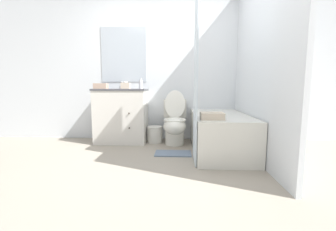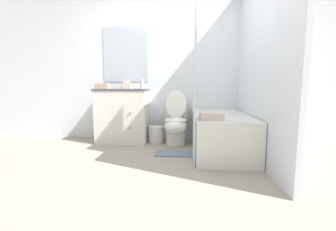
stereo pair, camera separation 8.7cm
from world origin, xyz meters
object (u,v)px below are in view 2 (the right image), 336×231
at_px(wastebasket, 156,134).
at_px(soap_dispenser, 142,84).
at_px(sink_faucet, 125,87).
at_px(bathtub, 220,133).
at_px(vanity_cabinet, 123,115).
at_px(hand_towel_folded, 102,86).
at_px(tissue_box, 127,86).
at_px(toilet, 176,123).
at_px(bath_towel_folded, 211,116).
at_px(bath_mat, 173,153).

xyz_separation_m(wastebasket, soap_dispenser, (-0.22, 0.00, 0.83)).
relative_size(sink_faucet, bathtub, 0.10).
bearing_deg(vanity_cabinet, hand_towel_folded, -150.12).
bearing_deg(soap_dispenser, wastebasket, -0.74).
distance_m(tissue_box, soap_dispenser, 0.31).
bearing_deg(vanity_cabinet, toilet, -6.25).
relative_size(hand_towel_folded, bath_towel_folded, 0.74).
xyz_separation_m(vanity_cabinet, wastebasket, (0.56, -0.01, -0.32)).
height_order(hand_towel_folded, bath_mat, hand_towel_folded).
height_order(sink_faucet, wastebasket, sink_faucet).
bearing_deg(bathtub, bath_mat, -165.63).
bearing_deg(sink_faucet, soap_dispenser, -28.21).
xyz_separation_m(vanity_cabinet, sink_faucet, (-0.00, 0.17, 0.47)).
distance_m(sink_faucet, hand_towel_folded, 0.44).
distance_m(vanity_cabinet, wastebasket, 0.64).
bearing_deg(tissue_box, bath_mat, -43.62).
xyz_separation_m(sink_faucet, hand_towel_folded, (-0.28, -0.33, 0.01)).
bearing_deg(wastebasket, bath_mat, -63.73).
height_order(toilet, soap_dispenser, soap_dispenser).
relative_size(sink_faucet, hand_towel_folded, 0.69).
bearing_deg(wastebasket, toilet, -15.03).
xyz_separation_m(toilet, tissue_box, (-0.84, 0.23, 0.61)).
height_order(wastebasket, tissue_box, tissue_box).
relative_size(wastebasket, bath_towel_folded, 0.97).
bearing_deg(bathtub, toilet, 148.96).
xyz_separation_m(wastebasket, bath_towel_folded, (0.80, -0.97, 0.45)).
height_order(tissue_box, hand_towel_folded, tissue_box).
bearing_deg(hand_towel_folded, bath_mat, -23.33).
relative_size(sink_faucet, soap_dispenser, 0.84).
distance_m(bathtub, wastebasket, 1.11).
xyz_separation_m(hand_towel_folded, bath_mat, (1.16, -0.50, -0.93)).
distance_m(bathtub, bath_towel_folded, 0.61).
height_order(soap_dispenser, bath_towel_folded, soap_dispenser).
height_order(vanity_cabinet, hand_towel_folded, hand_towel_folded).
distance_m(bathtub, soap_dispenser, 1.48).
bearing_deg(bath_towel_folded, bath_mat, 146.24).
bearing_deg(wastebasket, soap_dispenser, 179.26).
xyz_separation_m(wastebasket, bath_mat, (0.32, -0.65, -0.13)).
distance_m(vanity_cabinet, toilet, 0.91).
relative_size(vanity_cabinet, bath_towel_folded, 3.23).
bearing_deg(toilet, hand_towel_folded, -176.95).
relative_size(soap_dispenser, bath_towel_folded, 0.61).
relative_size(vanity_cabinet, hand_towel_folded, 4.36).
distance_m(hand_towel_folded, bath_towel_folded, 1.86).
distance_m(sink_faucet, wastebasket, 0.99).
height_order(toilet, wastebasket, toilet).
relative_size(vanity_cabinet, sink_faucet, 6.29).
distance_m(vanity_cabinet, hand_towel_folded, 0.58).
xyz_separation_m(toilet, bath_towel_folded, (0.46, -0.88, 0.24)).
height_order(toilet, tissue_box, tissue_box).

